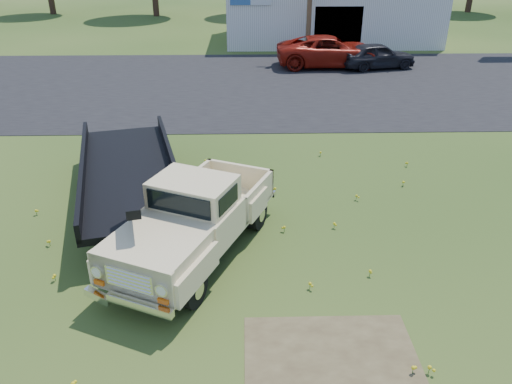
# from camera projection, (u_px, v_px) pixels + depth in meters

# --- Properties ---
(ground) EXTENTS (140.00, 140.00, 0.00)m
(ground) POSITION_uv_depth(u_px,v_px,m) (244.00, 258.00, 11.29)
(ground) COLOR #254315
(ground) RESTS_ON ground
(asphalt_lot) EXTENTS (90.00, 14.00, 0.02)m
(asphalt_lot) POSITION_uv_depth(u_px,v_px,m) (243.00, 84.00, 24.64)
(asphalt_lot) COLOR black
(asphalt_lot) RESTS_ON ground
(dirt_patch_a) EXTENTS (3.00, 2.00, 0.01)m
(dirt_patch_a) POSITION_uv_depth(u_px,v_px,m) (331.00, 356.00, 8.65)
(dirt_patch_a) COLOR #4E4129
(dirt_patch_a) RESTS_ON ground
(dirt_patch_b) EXTENTS (2.20, 1.60, 0.01)m
(dirt_patch_b) POSITION_uv_depth(u_px,v_px,m) (174.00, 189.00, 14.36)
(dirt_patch_b) COLOR #4E4129
(dirt_patch_b) RESTS_ON ground
(commercial_building) EXTENTS (14.20, 8.20, 4.15)m
(commercial_building) POSITION_uv_depth(u_px,v_px,m) (329.00, 8.00, 34.50)
(commercial_building) COLOR beige
(commercial_building) RESTS_ON ground
(vintage_pickup_truck) EXTENTS (4.02, 5.62, 1.90)m
(vintage_pickup_truck) POSITION_uv_depth(u_px,v_px,m) (195.00, 218.00, 11.01)
(vintage_pickup_truck) COLOR beige
(vintage_pickup_truck) RESTS_ON ground
(flatbed_trailer) EXTENTS (4.13, 7.65, 1.99)m
(flatbed_trailer) POSITION_uv_depth(u_px,v_px,m) (128.00, 167.00, 13.33)
(flatbed_trailer) COLOR black
(flatbed_trailer) RESTS_ON ground
(red_pickup) EXTENTS (5.96, 2.78, 1.65)m
(red_pickup) POSITION_uv_depth(u_px,v_px,m) (330.00, 52.00, 27.70)
(red_pickup) COLOR maroon
(red_pickup) RESTS_ON ground
(dark_sedan) EXTENTS (4.35, 2.50, 1.39)m
(dark_sedan) POSITION_uv_depth(u_px,v_px,m) (377.00, 56.00, 27.31)
(dark_sedan) COLOR black
(dark_sedan) RESTS_ON ground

